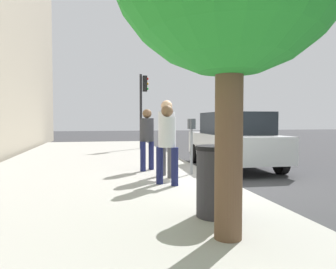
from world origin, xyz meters
The scene contains 9 objects.
ground_plane centered at (0.00, 0.00, 0.00)m, with size 80.00×80.00×0.00m, color #38383A.
sidewalk_slab centered at (0.00, 3.00, 0.07)m, with size 28.00×6.00×0.15m, color #A8A59E.
parking_meter centered at (0.71, 0.55, 1.17)m, with size 0.36×0.12×1.41m.
pedestrian_at_meter centered at (0.47, 1.24, 1.26)m, with size 0.54×0.40×1.85m.
pedestrian_bystander centered at (-0.50, 1.44, 1.14)m, with size 0.39×0.43×1.69m.
parking_officer centered at (1.54, 1.57, 1.12)m, with size 0.40×0.41×1.68m.
parked_sedan_near centered at (2.43, -1.35, 0.89)m, with size 4.46×2.09×1.77m.
traffic_signal centered at (8.45, 0.76, 2.58)m, with size 0.24×0.44×3.60m.
trash_bin centered at (-2.83, 1.21, 0.66)m, with size 0.59×0.59×1.01m.
Camera 1 is at (-7.12, 2.83, 1.52)m, focal length 34.36 mm.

